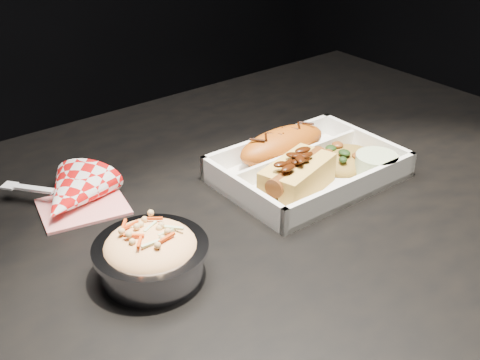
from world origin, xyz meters
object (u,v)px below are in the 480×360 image
object	(u,v)px
dining_table	(244,261)
fried_pastry	(282,145)
foil_coleslaw_cup	(151,253)
food_tray	(307,171)
napkin_fork	(71,196)
hotdog	(297,174)

from	to	relation	value
dining_table	fried_pastry	bearing A→B (deg)	26.04
fried_pastry	dining_table	bearing A→B (deg)	-153.96
foil_coleslaw_cup	dining_table	bearing A→B (deg)	16.66
food_tray	napkin_fork	size ratio (longest dim) A/B	1.61
fried_pastry	foil_coleslaw_cup	world-z (taller)	foil_coleslaw_cup
fried_pastry	foil_coleslaw_cup	bearing A→B (deg)	-159.33
dining_table	napkin_fork	xyz separation A→B (m)	(-0.18, 0.14, 0.11)
food_tray	napkin_fork	xyz separation A→B (m)	(-0.30, 0.13, 0.01)
fried_pastry	hotdog	bearing A→B (deg)	-119.39
food_tray	hotdog	xyz separation A→B (m)	(-0.05, -0.03, 0.02)
hotdog	food_tray	bearing A→B (deg)	14.31
hotdog	fried_pastry	bearing A→B (deg)	44.79
dining_table	food_tray	bearing A→B (deg)	1.68
food_tray	hotdog	bearing A→B (deg)	-149.23
food_tray	hotdog	distance (m)	0.06
hotdog	napkin_fork	bearing A→B (deg)	131.78
dining_table	food_tray	size ratio (longest dim) A/B	4.76
food_tray	hotdog	size ratio (longest dim) A/B	2.05
dining_table	fried_pastry	size ratio (longest dim) A/B	7.88
dining_table	fried_pastry	world-z (taller)	fried_pastry
food_tray	fried_pastry	size ratio (longest dim) A/B	1.66
food_tray	napkin_fork	distance (m)	0.33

